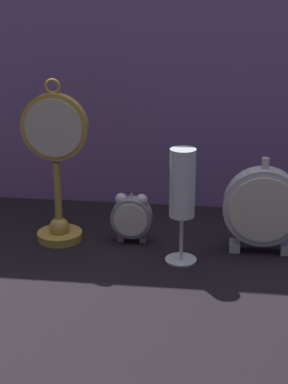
% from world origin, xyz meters
% --- Properties ---
extents(ground_plane, '(4.00, 4.00, 0.00)m').
position_xyz_m(ground_plane, '(0.00, 0.00, 0.00)').
color(ground_plane, black).
extents(fabric_backdrop_drape, '(1.31, 0.01, 0.69)m').
position_xyz_m(fabric_backdrop_drape, '(0.00, 0.33, 0.35)').
color(fabric_backdrop_drape, '#8460A8').
rests_on(fabric_backdrop_drape, ground_plane).
extents(pocket_watch_on_stand, '(0.13, 0.09, 0.32)m').
position_xyz_m(pocket_watch_on_stand, '(-0.17, 0.10, 0.15)').
color(pocket_watch_on_stand, gold).
rests_on(pocket_watch_on_stand, ground_plane).
extents(alarm_clock_twin_bell, '(0.08, 0.03, 0.10)m').
position_xyz_m(alarm_clock_twin_bell, '(-0.03, 0.11, 0.06)').
color(alarm_clock_twin_bell, gray).
rests_on(alarm_clock_twin_bell, ground_plane).
extents(mantel_clock_silver, '(0.15, 0.04, 0.19)m').
position_xyz_m(mantel_clock_silver, '(0.22, 0.09, 0.09)').
color(mantel_clock_silver, silver).
rests_on(mantel_clock_silver, ground_plane).
extents(champagne_flute, '(0.06, 0.06, 0.21)m').
position_xyz_m(champagne_flute, '(0.07, 0.03, 0.14)').
color(champagne_flute, silver).
rests_on(champagne_flute, ground_plane).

